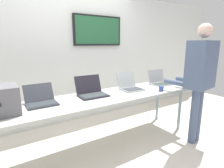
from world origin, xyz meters
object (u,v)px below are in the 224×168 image
(laptop_station_2, at_px, (130,86))
(laptop_station_0, at_px, (41,100))
(laptop_station_3, at_px, (159,81))
(coffee_mug, at_px, (161,89))
(workbench, at_px, (104,100))
(laptop_station_1, at_px, (91,91))
(person, at_px, (200,73))

(laptop_station_2, bearing_deg, laptop_station_0, 178.96)
(laptop_station_3, height_order, coffee_mug, laptop_station_3)
(workbench, bearing_deg, laptop_station_2, 10.63)
(workbench, distance_m, laptop_station_3, 1.21)
(laptop_station_0, xyz_separation_m, coffee_mug, (1.65, -0.37, -0.01))
(laptop_station_0, xyz_separation_m, laptop_station_3, (1.99, -0.02, 0.01))
(laptop_station_3, bearing_deg, laptop_station_0, 179.44)
(workbench, xyz_separation_m, coffee_mug, (0.86, -0.25, 0.09))
(coffee_mug, bearing_deg, workbench, 163.74)
(workbench, distance_m, laptop_station_2, 0.56)
(workbench, xyz_separation_m, laptop_station_2, (0.54, 0.10, 0.11))
(workbench, relative_size, laptop_station_1, 7.46)
(laptop_station_2, bearing_deg, person, -47.15)
(laptop_station_3, height_order, person, person)
(workbench, distance_m, coffee_mug, 0.90)
(laptop_station_0, xyz_separation_m, laptop_station_2, (1.32, -0.02, 0.01))
(laptop_station_3, distance_m, coffee_mug, 0.50)
(laptop_station_1, xyz_separation_m, laptop_station_3, (1.33, -0.02, -0.00))
(laptop_station_2, distance_m, coffee_mug, 0.48)
(laptop_station_0, height_order, person, person)
(workbench, xyz_separation_m, person, (1.21, -0.62, 0.34))
(coffee_mug, bearing_deg, person, -46.76)
(laptop_station_3, bearing_deg, coffee_mug, -134.32)
(workbench, relative_size, coffee_mug, 36.06)
(workbench, relative_size, laptop_station_0, 8.41)
(laptop_station_0, height_order, laptop_station_2, laptop_station_2)
(workbench, relative_size, person, 1.69)
(person, bearing_deg, laptop_station_1, 150.74)
(workbench, bearing_deg, laptop_station_1, 134.82)
(laptop_station_1, distance_m, laptop_station_2, 0.66)
(coffee_mug, bearing_deg, laptop_station_3, 45.68)
(laptop_station_1, height_order, laptop_station_2, same)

